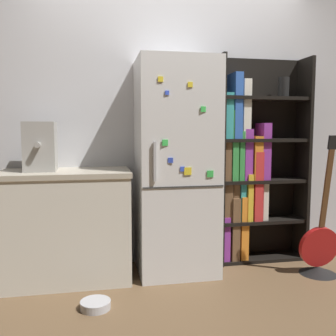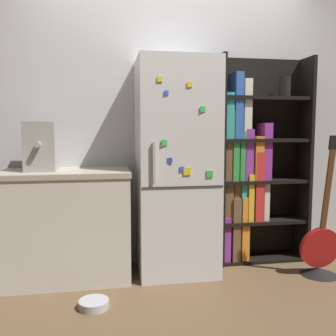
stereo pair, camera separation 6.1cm
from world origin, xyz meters
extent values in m
plane|color=brown|center=(0.00, 0.00, 0.00)|extent=(16.00, 16.00, 0.00)
cube|color=silver|center=(0.00, 0.47, 1.30)|extent=(8.00, 0.05, 2.60)
cube|color=silver|center=(0.00, 0.17, 0.89)|extent=(0.65, 0.55, 1.79)
cube|color=#333333|center=(0.00, -0.11, 0.77)|extent=(0.64, 0.01, 0.01)
cube|color=#B2B2B7|center=(-0.23, -0.12, 0.97)|extent=(0.02, 0.02, 0.30)
cube|color=green|center=(-0.15, -0.11, 1.11)|extent=(0.05, 0.02, 0.05)
cube|color=yellow|center=(0.03, -0.11, 0.89)|extent=(0.06, 0.01, 0.06)
cube|color=blue|center=(-0.13, -0.11, 1.48)|extent=(0.03, 0.01, 0.03)
cube|color=green|center=(0.21, -0.11, 0.87)|extent=(0.05, 0.01, 0.05)
cube|color=blue|center=(-0.11, -0.11, 0.98)|extent=(0.04, 0.01, 0.04)
cube|color=yellow|center=(-0.18, -0.11, 1.58)|extent=(0.04, 0.01, 0.04)
cube|color=blue|center=(-0.01, -0.11, 0.91)|extent=(0.04, 0.01, 0.04)
cube|color=green|center=(0.15, -0.11, 1.37)|extent=(0.04, 0.02, 0.04)
cube|color=yellow|center=(0.05, -0.11, 1.55)|extent=(0.04, 0.01, 0.04)
cube|color=black|center=(0.42, 0.31, 0.93)|extent=(0.03, 0.28, 1.86)
cube|color=black|center=(1.24, 0.31, 0.93)|extent=(0.03, 0.28, 1.86)
cube|color=black|center=(0.83, 0.43, 0.93)|extent=(0.85, 0.03, 1.86)
cube|color=black|center=(0.83, 0.31, 0.01)|extent=(0.79, 0.25, 0.03)
cube|color=black|center=(0.83, 0.31, 0.37)|extent=(0.79, 0.25, 0.03)
cube|color=black|center=(0.83, 0.31, 0.74)|extent=(0.79, 0.25, 0.03)
cube|color=black|center=(0.83, 0.31, 1.12)|extent=(0.79, 0.25, 0.03)
cube|color=black|center=(0.83, 0.31, 1.49)|extent=(0.79, 0.25, 0.03)
cube|color=purple|center=(0.48, 0.30, 0.23)|extent=(0.06, 0.19, 0.40)
cube|color=brown|center=(0.56, 0.31, 0.32)|extent=(0.07, 0.22, 0.57)
cube|color=orange|center=(0.65, 0.30, 0.32)|extent=(0.07, 0.20, 0.58)
cube|color=brown|center=(0.49, 0.32, 0.59)|extent=(0.08, 0.21, 0.40)
cube|color=brown|center=(0.57, 0.32, 0.67)|extent=(0.06, 0.18, 0.56)
cube|color=teal|center=(0.63, 0.30, 0.59)|extent=(0.05, 0.18, 0.40)
cube|color=gold|center=(0.69, 0.31, 0.60)|extent=(0.05, 0.23, 0.43)
cube|color=red|center=(0.77, 0.31, 0.70)|extent=(0.08, 0.23, 0.63)
cube|color=silver|center=(0.84, 0.31, 0.61)|extent=(0.05, 0.18, 0.45)
cube|color=brown|center=(0.48, 0.31, 1.07)|extent=(0.06, 0.21, 0.62)
cube|color=#338C3F|center=(0.54, 0.30, 1.07)|extent=(0.06, 0.20, 0.62)
cube|color=#338C3F|center=(0.60, 0.30, 0.98)|extent=(0.05, 0.19, 0.44)
cube|color=purple|center=(0.67, 0.32, 0.99)|extent=(0.07, 0.21, 0.46)
cube|color=orange|center=(0.76, 0.31, 0.96)|extent=(0.08, 0.24, 0.39)
cube|color=purple|center=(0.84, 0.30, 1.01)|extent=(0.08, 0.19, 0.51)
cube|color=teal|center=(0.48, 0.31, 1.33)|extent=(0.07, 0.21, 0.40)
cube|color=#2D59B2|center=(0.56, 0.31, 1.42)|extent=(0.07, 0.22, 0.58)
cube|color=silver|center=(0.65, 0.31, 1.39)|extent=(0.07, 0.19, 0.52)
cylinder|color=black|center=(1.03, 0.31, 1.59)|extent=(0.10, 0.10, 0.18)
cube|color=beige|center=(-0.90, 0.17, 0.42)|extent=(1.00, 0.56, 0.85)
cube|color=#B2A893|center=(-0.90, 0.17, 0.87)|extent=(1.02, 0.58, 0.04)
cube|color=#A5A39E|center=(-1.09, 0.18, 1.08)|extent=(0.24, 0.25, 0.38)
cylinder|color=#A5A39E|center=(-1.09, 0.03, 1.10)|extent=(0.04, 0.06, 0.04)
cone|color=black|center=(1.16, -0.13, 0.03)|extent=(0.31, 0.31, 0.06)
cylinder|color=#B21919|center=(1.16, -0.13, 0.23)|extent=(0.35, 0.09, 0.35)
cube|color=brown|center=(1.16, -0.20, 0.73)|extent=(0.04, 0.11, 0.65)
cube|color=black|center=(1.16, -0.25, 1.11)|extent=(0.07, 0.04, 0.11)
cylinder|color=#B7B7BC|center=(-0.68, -0.40, 0.03)|extent=(0.21, 0.21, 0.06)
torus|color=#B7B7BC|center=(-0.68, -0.40, 0.05)|extent=(0.21, 0.21, 0.01)
camera|label=1|loc=(-0.66, -2.88, 1.21)|focal=40.00mm
camera|label=2|loc=(-0.60, -2.89, 1.21)|focal=40.00mm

